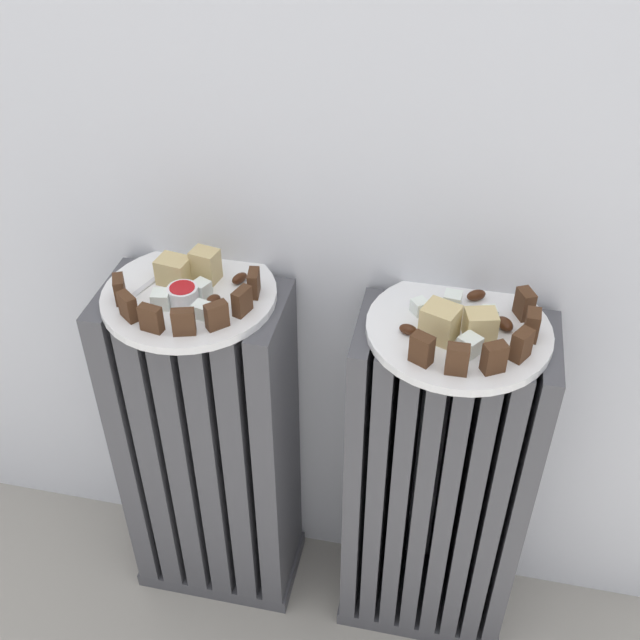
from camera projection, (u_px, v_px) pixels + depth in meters
radiator_left at (210, 453)px, 1.30m from camera, size 0.29×0.16×0.64m
radiator_right at (436, 489)px, 1.24m from camera, size 0.29×0.16×0.64m
plate_left at (189, 295)px, 1.10m from camera, size 0.25×0.25×0.01m
plate_right at (458, 330)px, 1.03m from camera, size 0.25×0.25×0.01m
dark_cake_slice_left_0 at (120, 289)px, 1.06m from camera, size 0.03×0.03×0.04m
dark_cake_slice_left_1 at (128, 307)px, 1.03m from camera, size 0.03×0.03×0.04m
dark_cake_slice_left_2 at (151, 319)px, 1.01m from camera, size 0.03×0.02×0.04m
dark_cake_slice_left_3 at (183, 322)px, 1.01m from camera, size 0.03×0.02×0.04m
dark_cake_slice_left_4 at (217, 316)px, 1.02m from camera, size 0.03×0.03×0.04m
dark_cake_slice_left_5 at (242, 301)px, 1.04m from camera, size 0.02×0.03×0.04m
dark_cake_slice_left_6 at (254, 283)px, 1.08m from camera, size 0.02×0.03×0.04m
marble_cake_slice_left_0 at (174, 270)px, 1.10m from camera, size 0.05×0.04×0.04m
marble_cake_slice_left_1 at (205, 265)px, 1.10m from camera, size 0.04×0.04×0.05m
turkish_delight_left_0 at (161, 299)px, 1.06m from camera, size 0.03×0.03×0.02m
turkish_delight_left_1 at (201, 289)px, 1.08m from camera, size 0.03×0.03×0.02m
turkish_delight_left_2 at (201, 310)px, 1.04m from camera, size 0.03×0.03×0.02m
medjool_date_left_0 at (240, 278)px, 1.11m from camera, size 0.03×0.03×0.01m
medjool_date_left_1 at (213, 301)px, 1.06m from camera, size 0.02×0.03×0.01m
jam_bowl_left at (183, 294)px, 1.06m from camera, size 0.04×0.04×0.03m
dark_cake_slice_right_0 at (422, 349)px, 0.96m from camera, size 0.03×0.03×0.04m
dark_cake_slice_right_1 at (457, 359)px, 0.95m from camera, size 0.03×0.02×0.04m
dark_cake_slice_right_2 at (494, 358)px, 0.95m from camera, size 0.03×0.03×0.04m
dark_cake_slice_right_3 at (522, 345)px, 0.97m from camera, size 0.03×0.03×0.04m
dark_cake_slice_right_4 at (532, 325)px, 1.00m from camera, size 0.02×0.03×0.04m
dark_cake_slice_right_5 at (525, 304)px, 1.04m from camera, size 0.03×0.03×0.04m
marble_cake_slice_right_0 at (440, 322)px, 1.00m from camera, size 0.06×0.05×0.05m
marble_cake_slice_right_1 at (480, 325)px, 1.00m from camera, size 0.05×0.04×0.04m
turkish_delight_right_0 at (453, 301)px, 1.06m from camera, size 0.03×0.03×0.02m
turkish_delight_right_1 at (420, 306)px, 1.05m from camera, size 0.03×0.03×0.02m
turkish_delight_right_2 at (470, 345)px, 0.98m from camera, size 0.03×0.03×0.02m
turkish_delight_right_3 at (489, 313)px, 1.04m from camera, size 0.02×0.02×0.02m
medjool_date_right_0 at (408, 329)px, 1.01m from camera, size 0.03×0.02×0.01m
medjool_date_right_1 at (441, 310)px, 1.05m from camera, size 0.03×0.03×0.02m
medjool_date_right_2 at (476, 295)px, 1.07m from camera, size 0.03×0.03×0.02m
medjool_date_right_3 at (505, 324)px, 1.02m from camera, size 0.03×0.03×0.01m
fork at (160, 275)px, 1.12m from camera, size 0.05×0.10×0.00m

